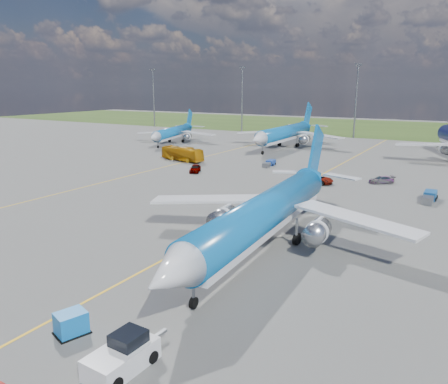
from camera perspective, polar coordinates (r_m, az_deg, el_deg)
The scene contains 15 objects.
ground at distance 41.52m, azimuth -8.33°, elevation -8.97°, with size 400.00×400.00×0.00m, color #52524F.
grass_strip at distance 182.05m, azimuth 22.73°, elevation 7.60°, with size 400.00×80.00×0.01m, color #2D4719.
taxiway_lines at distance 64.26m, azimuth 7.32°, elevation -0.75°, with size 60.25×160.00×0.02m.
floodlight_masts at distance 140.49m, azimuth 24.96°, elevation 11.06°, with size 202.20×0.50×22.70m.
bg_jet_nw at distance 127.02m, azimuth -6.62°, elevation 6.38°, with size 25.32×33.23×8.70m, color #0C62AC, non-canonical shape.
bg_jet_nnw at distance 117.64m, azimuth 7.89°, elevation 5.76°, with size 31.97×41.97×10.99m, color #0C62AC, non-canonical shape.
main_airliner at distance 44.39m, azimuth 5.23°, elevation -7.35°, with size 31.23×40.99×10.73m, color #0C62AC, non-canonical shape.
pushback_tug at distance 27.38m, azimuth -13.03°, elevation -20.06°, with size 2.43×6.05×2.03m.
uld_container at distance 31.49m, azimuth -19.34°, elevation -15.86°, with size 1.51×1.89×1.51m, color blue.
apron_bus at distance 95.95m, azimuth -5.48°, elevation 4.98°, with size 2.56×10.92×3.04m, color #C5820B.
service_car_a at distance 82.87m, azimuth -3.78°, elevation 3.09°, with size 1.73×4.30×1.46m, color #999999.
service_car_b at distance 74.88m, azimuth 12.10°, elevation 1.70°, with size 2.50×5.43×1.51m, color #999999.
service_car_c at distance 77.86m, azimuth 19.87°, elevation 1.53°, with size 1.72×4.22×1.23m, color #999999.
baggage_tug_w at distance 68.44m, azimuth 25.24°, elevation -0.59°, with size 1.61×5.51×1.23m.
baggage_tug_c at distance 89.84m, azimuth 5.94°, elevation 3.73°, with size 1.65×4.89×1.08m.
Camera 1 is at (24.25, -29.73, 15.86)m, focal length 35.00 mm.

